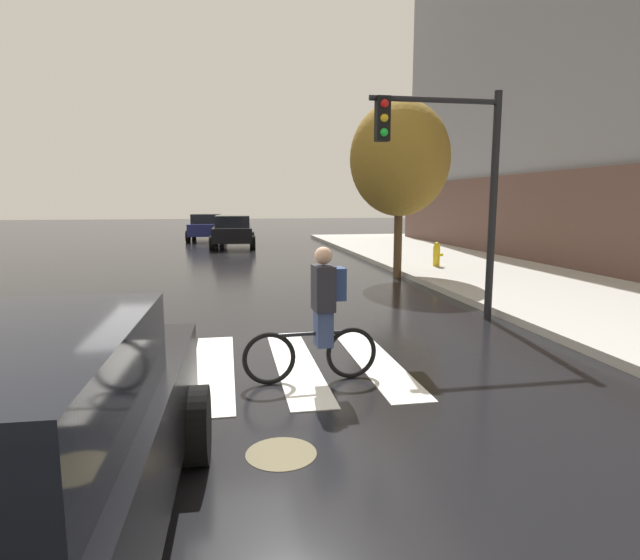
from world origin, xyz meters
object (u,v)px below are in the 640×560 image
sedan_mid (233,231)px  traffic_light_near (453,166)px  cyclist (321,315)px  fire_hydrant (437,254)px  manhole_cover (281,453)px  sedan_far (207,227)px  street_tree_near (400,159)px

sedan_mid → traffic_light_near: bearing=-77.2°
cyclist → fire_hydrant: (5.54, 9.54, -0.31)m
manhole_cover → cyclist: 2.12m
traffic_light_near → fire_hydrant: size_ratio=5.38×
sedan_far → fire_hydrant: 16.68m
traffic_light_near → manhole_cover: bearing=-128.0°
sedan_mid → fire_hydrant: bearing=-57.1°
fire_hydrant → manhole_cover: bearing=-118.7°
sedan_mid → traffic_light_near: (3.76, -16.58, 2.07)m
sedan_far → street_tree_near: street_tree_near is taller
fire_hydrant → cyclist: bearing=-120.1°
fire_hydrant → street_tree_near: bearing=-145.5°
sedan_mid → fire_hydrant: (6.36, -9.85, -0.26)m
cyclist → fire_hydrant: cyclist is taller
manhole_cover → sedan_mid: sedan_mid is taller
manhole_cover → street_tree_near: size_ratio=0.13×
fire_hydrant → sedan_far: bearing=117.8°
fire_hydrant → street_tree_near: (-1.72, -1.18, 2.90)m
sedan_mid → sedan_far: (-1.41, 4.91, -0.02)m
street_tree_near → sedan_mid: bearing=112.8°
cyclist → fire_hydrant: bearing=59.9°
cyclist → traffic_light_near: (2.93, 2.80, 2.02)m
cyclist → fire_hydrant: size_ratio=2.19×
cyclist → manhole_cover: bearing=-110.7°
cyclist → street_tree_near: street_tree_near is taller
manhole_cover → cyclist: bearing=69.3°
cyclist → street_tree_near: bearing=65.4°
sedan_far → fire_hydrant: sedan_far is taller
sedan_mid → sedan_far: 5.11m
manhole_cover → sedan_mid: size_ratio=0.14×
manhole_cover → sedan_far: size_ratio=0.14×
cyclist → traffic_light_near: traffic_light_near is taller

